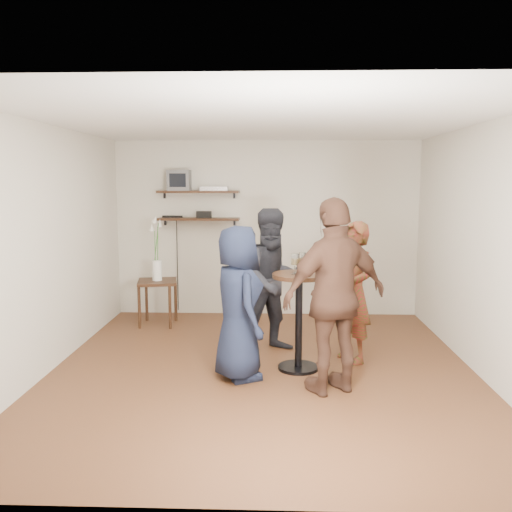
{
  "coord_description": "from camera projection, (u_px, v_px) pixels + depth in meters",
  "views": [
    {
      "loc": [
        0.13,
        -5.57,
        2.0
      ],
      "look_at": [
        -0.08,
        0.4,
        1.18
      ],
      "focal_mm": 38.0,
      "sensor_mm": 36.0,
      "label": 1
    }
  ],
  "objects": [
    {
      "name": "wine_glass_br",
      "position": [
        302.0,
        259.0,
        5.66
      ],
      "size": [
        0.07,
        0.07,
        0.22
      ],
      "color": "silver",
      "rests_on": "drinks_table"
    },
    {
      "name": "wine_glass_fr",
      "position": [
        305.0,
        261.0,
        5.63
      ],
      "size": [
        0.07,
        0.07,
        0.2
      ],
      "color": "silver",
      "rests_on": "drinks_table"
    },
    {
      "name": "dvd_deck",
      "position": [
        214.0,
        189.0,
        7.92
      ],
      "size": [
        0.4,
        0.24,
        0.06
      ],
      "primitive_type": "cube",
      "color": "silver",
      "rests_on": "shelf_upper"
    },
    {
      "name": "wine_glass_fl",
      "position": [
        295.0,
        260.0,
        5.64
      ],
      "size": [
        0.07,
        0.07,
        0.22
      ],
      "color": "silver",
      "rests_on": "drinks_table"
    },
    {
      "name": "person_plaid",
      "position": [
        353.0,
        292.0,
        6.0
      ],
      "size": [
        0.59,
        0.68,
        1.57
      ],
      "primitive_type": "imported",
      "rotation": [
        0.0,
        0.0,
        -1.11
      ],
      "color": "maroon",
      "rests_on": "room"
    },
    {
      "name": "drinks_table",
      "position": [
        299.0,
        308.0,
        5.73
      ],
      "size": [
        0.57,
        0.57,
        1.04
      ],
      "color": "black",
      "rests_on": "room"
    },
    {
      "name": "shelf_lower",
      "position": [
        199.0,
        219.0,
        7.99
      ],
      "size": [
        1.2,
        0.25,
        0.04
      ],
      "primitive_type": "cube",
      "color": "black",
      "rests_on": "room"
    },
    {
      "name": "wine_glass_bl",
      "position": [
        296.0,
        260.0,
        5.73
      ],
      "size": [
        0.07,
        0.07,
        0.21
      ],
      "color": "silver",
      "rests_on": "drinks_table"
    },
    {
      "name": "person_dark",
      "position": [
        274.0,
        281.0,
        6.34
      ],
      "size": [
        1.01,
        0.91,
        1.69
      ],
      "primitive_type": "imported",
      "rotation": [
        0.0,
        0.0,
        0.4
      ],
      "color": "black",
      "rests_on": "room"
    },
    {
      "name": "side_table",
      "position": [
        158.0,
        288.0,
        7.56
      ],
      "size": [
        0.61,
        0.61,
        0.63
      ],
      "rotation": [
        0.0,
        0.0,
        0.18
      ],
      "color": "black",
      "rests_on": "room"
    },
    {
      "name": "shelf_upper",
      "position": [
        198.0,
        192.0,
        7.93
      ],
      "size": [
        1.2,
        0.25,
        0.04
      ],
      "primitive_type": "cube",
      "color": "black",
      "rests_on": "room"
    },
    {
      "name": "radio",
      "position": [
        204.0,
        214.0,
        7.97
      ],
      "size": [
        0.22,
        0.1,
        0.1
      ],
      "primitive_type": "cube",
      "color": "black",
      "rests_on": "shelf_lower"
    },
    {
      "name": "power_strip",
      "position": [
        173.0,
        217.0,
        8.04
      ],
      "size": [
        0.3,
        0.05,
        0.03
      ],
      "primitive_type": "cube",
      "color": "black",
      "rests_on": "shelf_lower"
    },
    {
      "name": "person_brown",
      "position": [
        335.0,
        296.0,
        5.08
      ],
      "size": [
        1.18,
        0.9,
        1.86
      ],
      "primitive_type": "imported",
      "rotation": [
        0.0,
        0.0,
        3.61
      ],
      "color": "#45291D",
      "rests_on": "room"
    },
    {
      "name": "crt_monitor",
      "position": [
        179.0,
        180.0,
        7.92
      ],
      "size": [
        0.32,
        0.3,
        0.3
      ],
      "primitive_type": "cube",
      "color": "#59595B",
      "rests_on": "shelf_upper"
    },
    {
      "name": "vase_lilies",
      "position": [
        157.0,
        260.0,
        7.51
      ],
      "size": [
        0.19,
        0.19,
        0.92
      ],
      "rotation": [
        0.0,
        0.0,
        0.18
      ],
      "color": "white",
      "rests_on": "side_table"
    },
    {
      "name": "person_navy",
      "position": [
        238.0,
        303.0,
        5.47
      ],
      "size": [
        0.76,
        0.9,
        1.57
      ],
      "primitive_type": "imported",
      "rotation": [
        0.0,
        0.0,
        1.98
      ],
      "color": "black",
      "rests_on": "room"
    },
    {
      "name": "room",
      "position": [
        263.0,
        249.0,
        5.62
      ],
      "size": [
        4.58,
        5.08,
        2.68
      ],
      "color": "#4D2819",
      "rests_on": "ground"
    }
  ]
}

